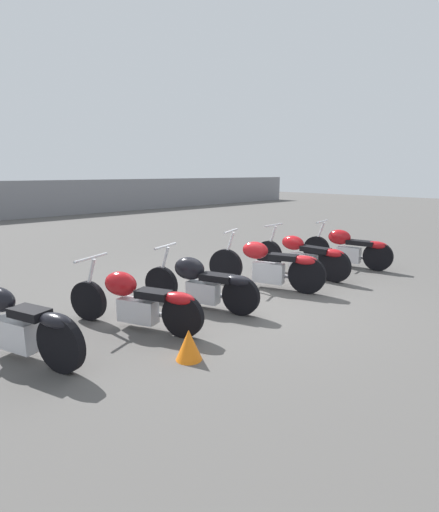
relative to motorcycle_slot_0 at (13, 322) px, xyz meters
name	(u,v)px	position (x,y,z in m)	size (l,w,h in m)	color
ground_plane	(233,296)	(3.41, -0.13, -0.42)	(60.00, 60.00, 0.00)	#514F4C
motorcycle_slot_0	(13,322)	(0.00, 0.00, 0.00)	(0.94, 2.13, 0.99)	black
motorcycle_slot_1	(135,300)	(1.45, -0.21, -0.02)	(1.01, 1.96, 0.93)	black
motorcycle_slot_2	(201,282)	(2.63, -0.19, 0.00)	(0.86, 1.90, 0.94)	black
motorcycle_slot_3	(267,265)	(4.20, -0.21, 0.02)	(0.94, 2.09, 1.02)	black
motorcycle_slot_4	(302,256)	(5.41, -0.13, 0.00)	(0.63, 2.16, 0.99)	black
motorcycle_slot_5	(348,248)	(6.81, -0.36, 0.01)	(0.69, 1.98, 0.98)	black
traffic_cone_far	(189,345)	(1.38, -1.41, -0.24)	(0.30, 0.30, 0.35)	orange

